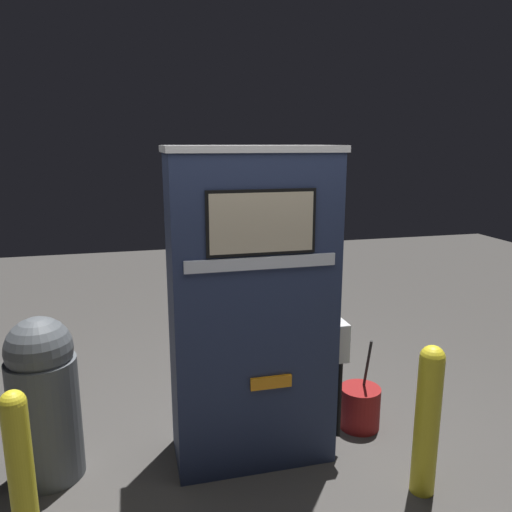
{
  "coord_description": "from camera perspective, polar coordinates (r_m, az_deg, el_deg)",
  "views": [
    {
      "loc": [
        -0.71,
        -2.66,
        2.03
      ],
      "look_at": [
        0.0,
        0.12,
        1.38
      ],
      "focal_mm": 35.0,
      "sensor_mm": 36.0,
      "label": 1
    }
  ],
  "objects": [
    {
      "name": "squeegee_bucket",
      "position": [
        3.87,
        11.77,
        -16.53
      ],
      "size": [
        0.29,
        0.29,
        0.68
      ],
      "color": "maroon",
      "rests_on": "ground_plane"
    },
    {
      "name": "trash_bin",
      "position": [
        3.39,
        -23.08,
        -14.64
      ],
      "size": [
        0.41,
        0.41,
        1.04
      ],
      "color": "#51565B",
      "rests_on": "ground_plane"
    },
    {
      "name": "safety_bollard",
      "position": [
        3.18,
        19.01,
        -16.98
      ],
      "size": [
        0.14,
        0.14,
        0.93
      ],
      "color": "yellow",
      "rests_on": "ground_plane"
    },
    {
      "name": "safety_bollard_far",
      "position": [
        2.94,
        -25.34,
        -20.93
      ],
      "size": [
        0.13,
        0.13,
        0.87
      ],
      "color": "yellow",
      "rests_on": "ground_plane"
    },
    {
      "name": "gas_pump",
      "position": [
        3.16,
        -0.49,
        -5.99
      ],
      "size": [
        1.11,
        0.53,
        2.02
      ],
      "color": "#232D4C",
      "rests_on": "ground_plane"
    },
    {
      "name": "ground_plane",
      "position": [
        3.42,
        0.56,
        -23.63
      ],
      "size": [
        14.0,
        14.0,
        0.0
      ],
      "primitive_type": "plane",
      "color": "#423F3D"
    }
  ]
}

